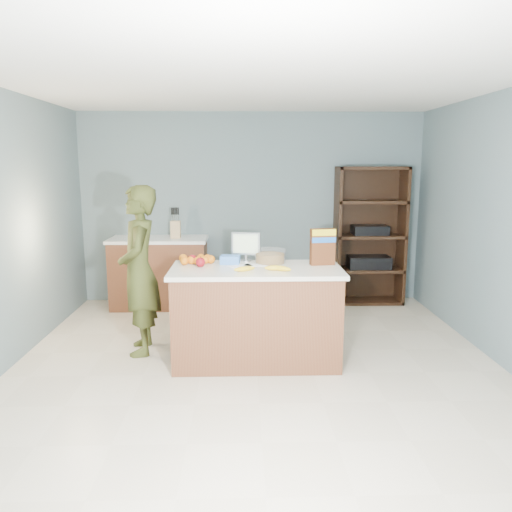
{
  "coord_description": "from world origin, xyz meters",
  "views": [
    {
      "loc": [
        -0.13,
        -4.15,
        1.83
      ],
      "look_at": [
        0.0,
        0.35,
        1.0
      ],
      "focal_mm": 35.0,
      "sensor_mm": 36.0,
      "label": 1
    }
  ],
  "objects_px": {
    "counter_peninsula": "(256,319)",
    "cereal_box": "(323,244)",
    "shelving_unit": "(368,238)",
    "person": "(139,271)",
    "tv": "(246,245)"
  },
  "relations": [
    {
      "from": "counter_peninsula",
      "to": "cereal_box",
      "type": "relative_size",
      "value": 4.58
    },
    {
      "from": "shelving_unit",
      "to": "tv",
      "type": "height_order",
      "value": "shelving_unit"
    },
    {
      "from": "cereal_box",
      "to": "person",
      "type": "bearing_deg",
      "value": 174.73
    },
    {
      "from": "counter_peninsula",
      "to": "shelving_unit",
      "type": "height_order",
      "value": "shelving_unit"
    },
    {
      "from": "person",
      "to": "cereal_box",
      "type": "distance_m",
      "value": 1.77
    },
    {
      "from": "person",
      "to": "counter_peninsula",
      "type": "bearing_deg",
      "value": 66.88
    },
    {
      "from": "person",
      "to": "tv",
      "type": "bearing_deg",
      "value": 83.5
    },
    {
      "from": "person",
      "to": "cereal_box",
      "type": "relative_size",
      "value": 4.81
    },
    {
      "from": "cereal_box",
      "to": "counter_peninsula",
      "type": "bearing_deg",
      "value": -169.04
    },
    {
      "from": "counter_peninsula",
      "to": "tv",
      "type": "height_order",
      "value": "tv"
    },
    {
      "from": "tv",
      "to": "cereal_box",
      "type": "bearing_deg",
      "value": -16.08
    },
    {
      "from": "shelving_unit",
      "to": "cereal_box",
      "type": "height_order",
      "value": "shelving_unit"
    },
    {
      "from": "counter_peninsula",
      "to": "tv",
      "type": "xyz_separation_m",
      "value": [
        -0.09,
        0.33,
        0.64
      ]
    },
    {
      "from": "counter_peninsula",
      "to": "person",
      "type": "relative_size",
      "value": 0.95
    },
    {
      "from": "shelving_unit",
      "to": "cereal_box",
      "type": "relative_size",
      "value": 5.29
    }
  ]
}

